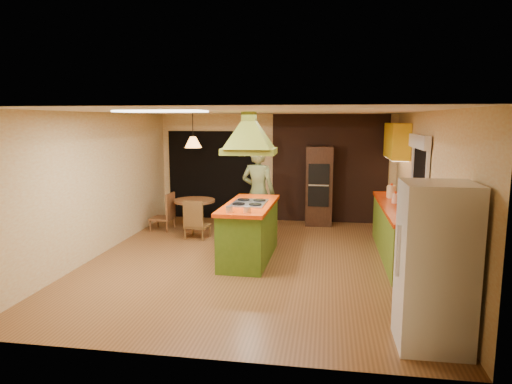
% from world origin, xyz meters
% --- Properties ---
extents(ground, '(6.50, 6.50, 0.00)m').
position_xyz_m(ground, '(0.00, 0.00, 0.00)').
color(ground, brown).
rests_on(ground, ground).
extents(room_walls, '(5.50, 6.50, 6.50)m').
position_xyz_m(room_walls, '(0.00, 0.00, 1.25)').
color(room_walls, beige).
rests_on(room_walls, ground).
extents(ceiling_plane, '(6.50, 6.50, 0.00)m').
position_xyz_m(ceiling_plane, '(0.00, 0.00, 2.50)').
color(ceiling_plane, silver).
rests_on(ceiling_plane, room_walls).
extents(brick_panel, '(2.64, 0.03, 2.50)m').
position_xyz_m(brick_panel, '(1.25, 3.23, 1.25)').
color(brick_panel, '#381E14').
rests_on(brick_panel, ground).
extents(nook_opening, '(2.20, 0.03, 2.10)m').
position_xyz_m(nook_opening, '(-1.50, 3.23, 1.05)').
color(nook_opening, black).
rests_on(nook_opening, ground).
extents(right_counter, '(0.62, 3.05, 0.92)m').
position_xyz_m(right_counter, '(2.45, 0.60, 0.46)').
color(right_counter, olive).
rests_on(right_counter, ground).
extents(upper_cabinets, '(0.34, 1.40, 0.70)m').
position_xyz_m(upper_cabinets, '(2.57, 2.20, 1.95)').
color(upper_cabinets, yellow).
rests_on(upper_cabinets, room_walls).
extents(window_right, '(0.12, 1.35, 1.06)m').
position_xyz_m(window_right, '(2.70, 0.40, 1.77)').
color(window_right, black).
rests_on(window_right, room_walls).
extents(fluor_panel, '(1.20, 0.60, 0.03)m').
position_xyz_m(fluor_panel, '(-1.10, -1.20, 2.48)').
color(fluor_panel, white).
rests_on(fluor_panel, ceiling_plane).
extents(kitchen_island, '(0.82, 1.96, 0.98)m').
position_xyz_m(kitchen_island, '(-0.09, 0.12, 0.49)').
color(kitchen_island, '#4E761D').
rests_on(kitchen_island, ground).
extents(range_hood, '(0.90, 0.66, 0.78)m').
position_xyz_m(range_hood, '(-0.09, 0.12, 2.26)').
color(range_hood, olive).
rests_on(range_hood, ceiling_plane).
extents(man, '(0.76, 0.57, 1.87)m').
position_xyz_m(man, '(-0.14, 1.44, 0.93)').
color(man, '#4D542C').
rests_on(man, ground).
extents(refrigerator, '(0.73, 0.69, 1.75)m').
position_xyz_m(refrigerator, '(2.34, -2.60, 0.87)').
color(refrigerator, white).
rests_on(refrigerator, ground).
extents(wall_oven, '(0.61, 0.62, 1.78)m').
position_xyz_m(wall_oven, '(1.02, 2.95, 0.89)').
color(wall_oven, '#3F2314').
rests_on(wall_oven, ground).
extents(dining_table, '(0.89, 0.89, 0.67)m').
position_xyz_m(dining_table, '(-1.61, 1.96, 0.47)').
color(dining_table, brown).
rests_on(dining_table, ground).
extents(chair_left, '(0.48, 0.48, 0.82)m').
position_xyz_m(chair_left, '(-2.31, 1.86, 0.41)').
color(chair_left, brown).
rests_on(chair_left, ground).
extents(chair_near, '(0.49, 0.49, 0.80)m').
position_xyz_m(chair_near, '(-1.36, 1.31, 0.40)').
color(chair_near, brown).
rests_on(chair_near, ground).
extents(pendant_lamp, '(0.44, 0.44, 0.23)m').
position_xyz_m(pendant_lamp, '(-1.61, 1.96, 1.90)').
color(pendant_lamp, '#FF9E3F').
rests_on(pendant_lamp, ceiling_plane).
extents(canister_large, '(0.20, 0.20, 0.23)m').
position_xyz_m(canister_large, '(2.40, 1.36, 1.04)').
color(canister_large, '#FEF3CC').
rests_on(canister_large, right_counter).
extents(canister_medium, '(0.16, 0.16, 0.20)m').
position_xyz_m(canister_medium, '(2.40, 1.50, 1.02)').
color(canister_medium, '#FFF6CD').
rests_on(canister_medium, right_counter).
extents(canister_small, '(0.16, 0.16, 0.17)m').
position_xyz_m(canister_small, '(2.40, 0.81, 1.00)').
color(canister_small, '#F7E2C6').
rests_on(canister_small, right_counter).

